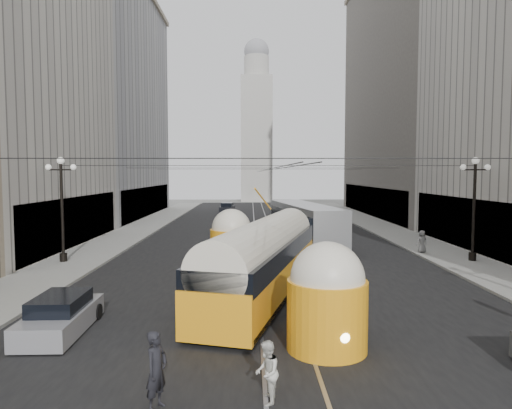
{
  "coord_description": "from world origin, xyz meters",
  "views": [
    {
      "loc": [
        -1.11,
        -9.74,
        5.57
      ],
      "look_at": [
        -0.85,
        13.19,
        3.97
      ],
      "focal_mm": 32.0,
      "sensor_mm": 36.0,
      "label": 1
    }
  ],
  "objects_px": {
    "pedestrian_sidewalk_right": "(422,242)",
    "pedestrian_crossing_a": "(157,370)",
    "sedan_silver": "(61,316)",
    "pedestrian_crossing_b": "(267,372)",
    "city_bus": "(305,223)",
    "streetcar": "(264,258)"
  },
  "relations": [
    {
      "from": "sedan_silver",
      "to": "pedestrian_sidewalk_right",
      "type": "bearing_deg",
      "value": 39.25
    },
    {
      "from": "pedestrian_crossing_b",
      "to": "sedan_silver",
      "type": "bearing_deg",
      "value": -119.5
    },
    {
      "from": "streetcar",
      "to": "sedan_silver",
      "type": "distance_m",
      "value": 8.75
    },
    {
      "from": "city_bus",
      "to": "pedestrian_crossing_b",
      "type": "bearing_deg",
      "value": -98.82
    },
    {
      "from": "pedestrian_crossing_a",
      "to": "pedestrian_crossing_b",
      "type": "relative_size",
      "value": 1.23
    },
    {
      "from": "pedestrian_crossing_a",
      "to": "pedestrian_crossing_b",
      "type": "distance_m",
      "value": 2.62
    },
    {
      "from": "pedestrian_crossing_a",
      "to": "sedan_silver",
      "type": "bearing_deg",
      "value": 62.75
    },
    {
      "from": "sedan_silver",
      "to": "pedestrian_sidewalk_right",
      "type": "xyz_separation_m",
      "value": [
        18.24,
        14.9,
        0.31
      ]
    },
    {
      "from": "pedestrian_crossing_a",
      "to": "streetcar",
      "type": "bearing_deg",
      "value": 6.45
    },
    {
      "from": "streetcar",
      "to": "city_bus",
      "type": "height_order",
      "value": "streetcar"
    },
    {
      "from": "streetcar",
      "to": "pedestrian_sidewalk_right",
      "type": "height_order",
      "value": "streetcar"
    },
    {
      "from": "streetcar",
      "to": "pedestrian_crossing_b",
      "type": "height_order",
      "value": "streetcar"
    },
    {
      "from": "pedestrian_crossing_a",
      "to": "city_bus",
      "type": "bearing_deg",
      "value": 7.73
    },
    {
      "from": "city_bus",
      "to": "sedan_silver",
      "type": "bearing_deg",
      "value": -119.24
    },
    {
      "from": "sedan_silver",
      "to": "pedestrian_crossing_b",
      "type": "distance_m",
      "value": 8.57
    },
    {
      "from": "city_bus",
      "to": "pedestrian_crossing_a",
      "type": "xyz_separation_m",
      "value": [
        -6.35,
        -24.38,
        -0.79
      ]
    },
    {
      "from": "city_bus",
      "to": "pedestrian_sidewalk_right",
      "type": "xyz_separation_m",
      "value": [
        7.48,
        -4.31,
        -0.82
      ]
    },
    {
      "from": "sedan_silver",
      "to": "pedestrian_crossing_b",
      "type": "bearing_deg",
      "value": -35.18
    },
    {
      "from": "streetcar",
      "to": "pedestrian_sidewalk_right",
      "type": "distance_m",
      "value": 14.96
    },
    {
      "from": "pedestrian_sidewalk_right",
      "to": "pedestrian_crossing_a",
      "type": "bearing_deg",
      "value": 47.05
    },
    {
      "from": "city_bus",
      "to": "streetcar",
      "type": "bearing_deg",
      "value": -103.72
    },
    {
      "from": "sedan_silver",
      "to": "pedestrian_crossing_a",
      "type": "height_order",
      "value": "pedestrian_crossing_a"
    }
  ]
}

